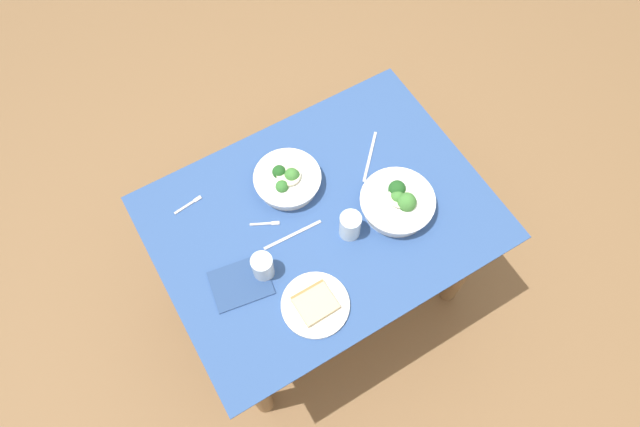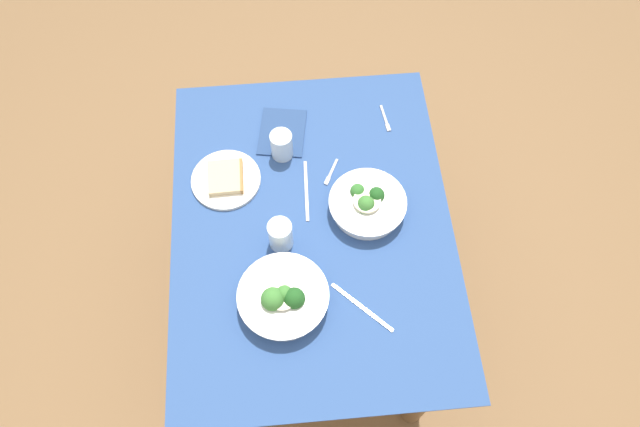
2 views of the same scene
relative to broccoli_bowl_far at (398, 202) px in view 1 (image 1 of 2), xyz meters
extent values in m
plane|color=brown|center=(0.24, -0.10, -0.74)|extent=(6.00, 6.00, 0.00)
cube|color=#2D4C84|center=(0.24, -0.10, -0.04)|extent=(1.12, 0.84, 0.01)
cube|color=brown|center=(0.24, -0.10, -0.06)|extent=(1.09, 0.82, 0.02)
cylinder|color=brown|center=(-0.23, -0.42, -0.40)|extent=(0.07, 0.07, 0.67)
cylinder|color=brown|center=(0.70, -0.42, -0.40)|extent=(0.07, 0.07, 0.67)
cylinder|color=brown|center=(-0.23, 0.22, -0.40)|extent=(0.07, 0.07, 0.67)
cylinder|color=brown|center=(0.70, 0.22, -0.40)|extent=(0.07, 0.07, 0.67)
cylinder|color=white|center=(0.00, 0.00, -0.01)|extent=(0.23, 0.23, 0.05)
cylinder|color=white|center=(0.00, 0.00, 0.02)|extent=(0.25, 0.25, 0.01)
sphere|color=#3D7A33|center=(0.00, -0.01, 0.03)|extent=(0.05, 0.05, 0.05)
sphere|color=#1E511E|center=(-0.01, -0.03, 0.03)|extent=(0.06, 0.06, 0.06)
sphere|color=#3D7A33|center=(-0.01, 0.03, 0.03)|extent=(0.07, 0.07, 0.07)
cylinder|color=beige|center=(-0.01, 0.00, 0.03)|extent=(0.08, 0.08, 0.01)
cylinder|color=white|center=(0.27, -0.27, -0.01)|extent=(0.21, 0.21, 0.05)
cylinder|color=white|center=(0.27, -0.27, 0.01)|extent=(0.23, 0.23, 0.01)
sphere|color=#1E511E|center=(0.29, -0.30, 0.02)|extent=(0.05, 0.05, 0.05)
sphere|color=#3D7A33|center=(0.26, -0.26, 0.03)|extent=(0.05, 0.05, 0.05)
sphere|color=#33702D|center=(0.25, -0.26, 0.02)|extent=(0.05, 0.05, 0.05)
sphere|color=#33702D|center=(0.31, -0.24, 0.02)|extent=(0.04, 0.04, 0.04)
cylinder|color=beige|center=(0.27, -0.26, 0.03)|extent=(0.08, 0.08, 0.01)
cylinder|color=silver|center=(0.41, 0.16, -0.03)|extent=(0.22, 0.22, 0.01)
cube|color=#CCB284|center=(0.41, 0.16, -0.02)|extent=(0.12, 0.11, 0.02)
cube|color=#9E703D|center=(0.41, 0.11, -0.02)|extent=(0.12, 0.01, 0.02)
cylinder|color=silver|center=(0.19, 0.00, 0.01)|extent=(0.07, 0.07, 0.10)
cylinder|color=silver|center=(0.50, -0.02, 0.01)|extent=(0.07, 0.07, 0.10)
cube|color=#B7B7BC|center=(0.43, -0.18, -0.03)|extent=(0.07, 0.04, 0.00)
cube|color=#B7B7BC|center=(0.38, -0.16, -0.03)|extent=(0.03, 0.02, 0.00)
cube|color=#B7B7BC|center=(0.62, -0.37, -0.03)|extent=(0.08, 0.02, 0.00)
cube|color=#B7B7BC|center=(0.57, -0.38, -0.03)|extent=(0.03, 0.02, 0.00)
cube|color=#B7B7BC|center=(0.36, -0.09, -0.04)|extent=(0.21, 0.02, 0.00)
cube|color=#B7B7BC|center=(-0.03, -0.22, -0.04)|extent=(0.16, 0.16, 0.00)
cube|color=navy|center=(0.58, -0.03, -0.03)|extent=(0.21, 0.18, 0.01)
camera|label=1|loc=(0.66, 0.61, 1.65)|focal=31.12mm
camera|label=2|loc=(-0.55, -0.05, 1.54)|focal=32.89mm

